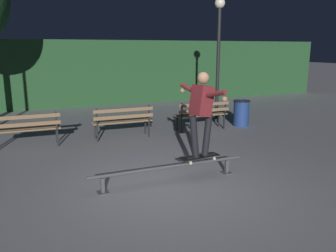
# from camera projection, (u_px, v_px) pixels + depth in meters

# --- Properties ---
(ground_plane) EXTENTS (90.00, 90.00, 0.00)m
(ground_plane) POSITION_uv_depth(u_px,v_px,m) (173.00, 185.00, 6.06)
(ground_plane) COLOR gray
(hedge_backdrop) EXTENTS (24.00, 1.20, 2.71)m
(hedge_backdrop) POSITION_uv_depth(u_px,v_px,m) (81.00, 73.00, 14.45)
(hedge_backdrop) COLOR #234C28
(hedge_backdrop) RESTS_ON ground
(grind_rail) EXTENTS (2.96, 0.18, 0.32)m
(grind_rail) POSITION_uv_depth(u_px,v_px,m) (169.00, 169.00, 6.16)
(grind_rail) COLOR #47474C
(grind_rail) RESTS_ON ground
(skateboard) EXTENTS (0.80, 0.28, 0.09)m
(skateboard) POSITION_uv_depth(u_px,v_px,m) (200.00, 157.00, 6.37)
(skateboard) COLOR black
(skateboard) RESTS_ON grind_rail
(skateboarder) EXTENTS (0.63, 1.40, 1.56)m
(skateboarder) POSITION_uv_depth(u_px,v_px,m) (201.00, 108.00, 6.16)
(skateboarder) COLOR black
(skateboarder) RESTS_ON skateboard
(park_bench_leftmost) EXTENTS (1.61, 0.44, 0.88)m
(park_bench_leftmost) POSITION_uv_depth(u_px,v_px,m) (26.00, 127.00, 8.20)
(park_bench_leftmost) COLOR black
(park_bench_leftmost) RESTS_ON ground
(park_bench_left_center) EXTENTS (1.61, 0.44, 0.88)m
(park_bench_left_center) POSITION_uv_depth(u_px,v_px,m) (123.00, 119.00, 9.11)
(park_bench_left_center) COLOR black
(park_bench_left_center) RESTS_ON ground
(park_bench_right_center) EXTENTS (1.61, 0.44, 0.88)m
(park_bench_right_center) POSITION_uv_depth(u_px,v_px,m) (202.00, 113.00, 10.02)
(park_bench_right_center) COLOR black
(park_bench_right_center) RESTS_ON ground
(lamp_post_right) EXTENTS (0.32, 0.32, 3.90)m
(lamp_post_right) POSITION_uv_depth(u_px,v_px,m) (219.00, 45.00, 10.83)
(lamp_post_right) COLOR black
(lamp_post_right) RESTS_ON ground
(trash_can) EXTENTS (0.52, 0.52, 0.80)m
(trash_can) POSITION_uv_depth(u_px,v_px,m) (241.00, 113.00, 10.67)
(trash_can) COLOR navy
(trash_can) RESTS_ON ground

